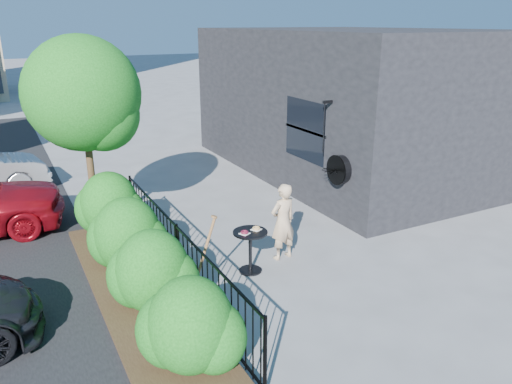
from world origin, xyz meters
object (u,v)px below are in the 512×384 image
woman (283,222)px  shovel (203,261)px  patio_tree (87,101)px  cafe_table (250,244)px

woman → shovel: 1.89m
patio_tree → shovel: patio_tree is taller
cafe_table → patio_tree: bearing=124.7°
shovel → patio_tree: bearing=106.9°
patio_tree → shovel: (0.98, -3.24, -2.16)m
patio_tree → woman: size_ratio=2.71×
woman → shovel: (-1.80, -0.54, -0.13)m
woman → patio_tree: bearing=-52.7°
woman → shovel: size_ratio=1.07×
patio_tree → woman: patio_tree is taller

